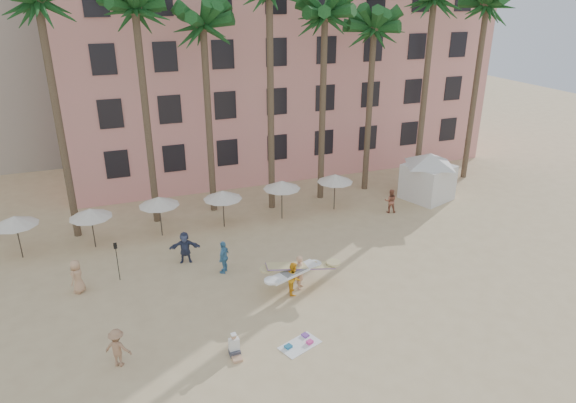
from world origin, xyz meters
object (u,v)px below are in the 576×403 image
(carrier_yellow, at_px, (300,270))
(carrier_white, at_px, (294,277))
(pink_hotel, at_px, (272,69))
(cabana, at_px, (429,172))

(carrier_yellow, bearing_deg, carrier_white, -147.39)
(pink_hotel, relative_size, cabana, 6.10)
(carrier_yellow, bearing_deg, cabana, 31.64)
(pink_hotel, relative_size, carrier_white, 12.34)
(pink_hotel, distance_m, carrier_yellow, 24.05)
(cabana, bearing_deg, pink_hotel, 117.62)
(cabana, xyz_separation_m, carrier_white, (-13.90, -8.57, -1.14))
(pink_hotel, bearing_deg, carrier_yellow, -105.36)
(pink_hotel, bearing_deg, carrier_white, -106.33)
(pink_hotel, height_order, cabana, pink_hotel)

